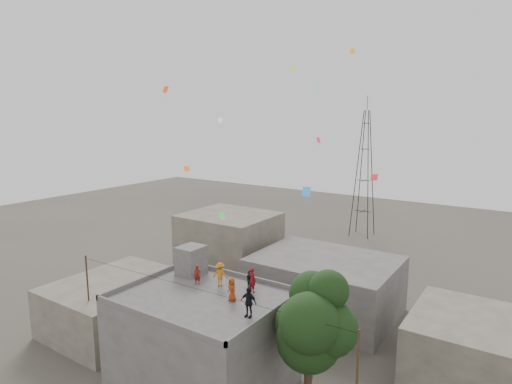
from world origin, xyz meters
TOP-DOWN VIEW (x-y plane):
  - main_building at (0.00, 0.00)m, footprint 10.00×8.00m
  - parapet at (0.00, 0.00)m, footprint 10.00×8.00m
  - stair_head_box at (-3.20, 2.60)m, footprint 1.60×1.80m
  - neighbor_west at (-11.00, 2.00)m, footprint 8.00×10.00m
  - neighbor_north at (2.00, 14.00)m, footprint 12.00×9.00m
  - neighbor_northwest at (-10.00, 16.00)m, footprint 9.00×8.00m
  - neighbor_east at (14.00, 10.00)m, footprint 7.00×8.00m
  - tree at (7.37, 0.60)m, footprint 4.90×4.60m
  - utility_line at (0.50, -1.25)m, footprint 20.12×0.62m
  - transmission_tower at (-4.00, 40.00)m, footprint 2.97×2.97m
  - person_red_adult at (2.23, 2.34)m, footprint 0.66×0.51m
  - person_orange_child at (1.97, 0.53)m, footprint 0.83×0.70m
  - person_dark_child at (1.74, 2.78)m, footprint 0.70×0.63m
  - person_dark_adult at (3.99, -0.64)m, footprint 1.03×0.48m
  - person_orange_adult at (-0.05, 1.95)m, footprint 1.19×0.92m
  - person_red_child at (-1.54, 1.36)m, footprint 0.55×0.48m
  - kites at (0.23, 7.53)m, footprint 15.91×15.10m

SIDE VIEW (x-z plane):
  - neighbor_west at x=-11.00m, z-range 0.00..4.00m
  - neighbor_east at x=14.00m, z-range 0.00..4.40m
  - neighbor_north at x=2.00m, z-range 0.00..5.00m
  - main_building at x=0.00m, z-range 0.00..6.10m
  - neighbor_northwest at x=-10.00m, z-range 0.00..7.00m
  - utility_line at x=0.50m, z-range 0.13..7.53m
  - tree at x=7.37m, z-range 1.55..10.65m
  - parapet at x=0.00m, z-range 6.10..6.40m
  - person_dark_child at x=1.74m, z-range 6.10..7.28m
  - person_red_child at x=-1.54m, z-range 6.10..7.38m
  - person_orange_child at x=1.97m, z-range 6.10..7.55m
  - person_red_adult at x=2.23m, z-range 6.10..7.70m
  - person_orange_adult at x=-0.05m, z-range 6.10..7.71m
  - person_dark_adult at x=3.99m, z-range 6.10..7.82m
  - stair_head_box at x=-3.20m, z-range 6.10..8.10m
  - transmission_tower at x=-4.00m, z-range -0.93..19.07m
  - kites at x=0.23m, z-range 9.73..21.78m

